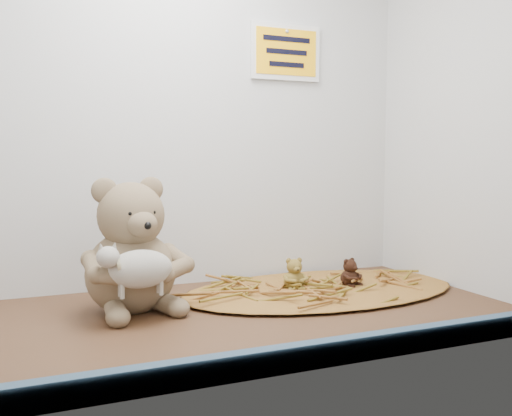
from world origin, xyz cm
name	(u,v)px	position (x,y,z in cm)	size (l,w,h in cm)	color
alcove_shell	(191,76)	(0.00, 9.00, 45.00)	(120.40, 60.20, 90.40)	#3F2716
front_rail	(273,361)	(0.00, -28.80, 1.80)	(119.28, 2.20, 3.60)	#355166
straw_bed	(322,289)	(30.00, 10.51, 0.62)	(64.03, 37.18, 1.24)	brown
main_teddy	(130,245)	(-11.75, 11.12, 12.90)	(20.80, 21.96, 25.80)	#857352
toy_lamb	(140,269)	(-11.75, 1.87, 9.83)	(14.91, 9.10, 9.64)	#B6B2A3
mini_teddy_tan	(294,272)	(23.62, 11.55, 4.66)	(5.52, 5.83, 6.85)	olive
mini_teddy_brown	(349,271)	(36.38, 9.47, 4.35)	(5.01, 5.29, 6.22)	black
wall_sign	(286,52)	(30.00, 29.40, 55.00)	(16.00, 1.20, 11.00)	#FBAC0C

